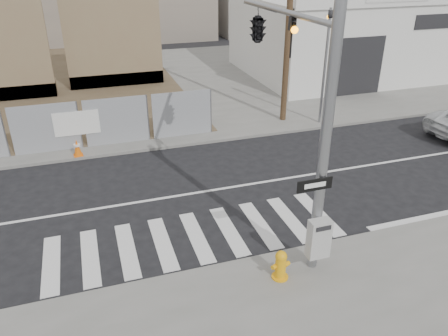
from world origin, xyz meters
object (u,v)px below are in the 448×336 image
object	(u,v)px
signal_pole	(277,63)
auto_shop	(340,35)
traffic_cone_d	(77,148)
fire_hydrant	(281,265)

from	to	relation	value
signal_pole	auto_shop	distance (m)	19.04
auto_shop	traffic_cone_d	world-z (taller)	auto_shop
fire_hydrant	traffic_cone_d	world-z (taller)	fire_hydrant
auto_shop	fire_hydrant	size ratio (longest dim) A/B	15.07
auto_shop	traffic_cone_d	distance (m)	19.32
auto_shop	traffic_cone_d	size ratio (longest dim) A/B	17.28
signal_pole	traffic_cone_d	world-z (taller)	signal_pole
traffic_cone_d	fire_hydrant	bearing A→B (deg)	-63.46
signal_pole	traffic_cone_d	distance (m)	9.45
fire_hydrant	traffic_cone_d	xyz separation A→B (m)	(-4.61, 9.22, -0.05)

